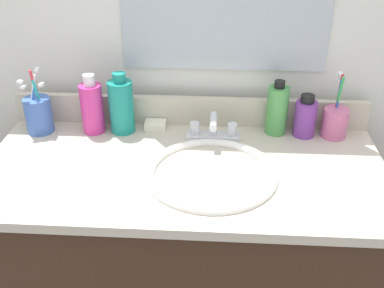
# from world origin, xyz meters

# --- Properties ---
(vanity_cabinet) EXTENTS (1.04, 0.48, 0.74)m
(vanity_cabinet) POSITION_xyz_m (0.00, 0.00, 0.37)
(vanity_cabinet) COLOR #382316
(vanity_cabinet) RESTS_ON ground_plane
(countertop) EXTENTS (1.08, 0.52, 0.03)m
(countertop) POSITION_xyz_m (0.00, 0.00, 0.75)
(countertop) COLOR beige
(countertop) RESTS_ON vanity_cabinet
(backsplash) EXTENTS (1.08, 0.02, 0.09)m
(backsplash) POSITION_xyz_m (0.00, 0.25, 0.81)
(backsplash) COLOR beige
(backsplash) RESTS_ON countertop
(back_wall) EXTENTS (2.18, 0.04, 1.30)m
(back_wall) POSITION_xyz_m (0.00, 0.31, 0.65)
(back_wall) COLOR silver
(back_wall) RESTS_ON ground_plane
(sink_basin) EXTENTS (0.35, 0.35, 0.11)m
(sink_basin) POSITION_xyz_m (0.08, -0.04, 0.73)
(sink_basin) COLOR white
(sink_basin) RESTS_ON countertop
(faucet) EXTENTS (0.16, 0.10, 0.08)m
(faucet) POSITION_xyz_m (0.08, 0.16, 0.79)
(faucet) COLOR silver
(faucet) RESTS_ON countertop
(bottle_mouthwash_teal) EXTENTS (0.07, 0.07, 0.19)m
(bottle_mouthwash_teal) POSITION_xyz_m (-0.20, 0.19, 0.85)
(bottle_mouthwash_teal) COLOR teal
(bottle_mouthwash_teal) RESTS_ON countertop
(bottle_soap_pink) EXTENTS (0.07, 0.07, 0.18)m
(bottle_soap_pink) POSITION_xyz_m (-0.29, 0.19, 0.84)
(bottle_soap_pink) COLOR #D8338C
(bottle_soap_pink) RESTS_ON countertop
(bottle_toner_green) EXTENTS (0.06, 0.06, 0.17)m
(bottle_toner_green) POSITION_xyz_m (0.26, 0.21, 0.84)
(bottle_toner_green) COLOR #4C9E4C
(bottle_toner_green) RESTS_ON countertop
(bottle_cream_purple) EXTENTS (0.06, 0.06, 0.13)m
(bottle_cream_purple) POSITION_xyz_m (0.34, 0.20, 0.82)
(bottle_cream_purple) COLOR #7A3899
(bottle_cream_purple) RESTS_ON countertop
(cup_pink) EXTENTS (0.07, 0.09, 0.19)m
(cup_pink) POSITION_xyz_m (0.43, 0.20, 0.81)
(cup_pink) COLOR #D16693
(cup_pink) RESTS_ON countertop
(cup_blue_plastic) EXTENTS (0.08, 0.08, 0.20)m
(cup_blue_plastic) POSITION_xyz_m (-0.45, 0.17, 0.82)
(cup_blue_plastic) COLOR #3F66B7
(cup_blue_plastic) RESTS_ON countertop
(soap_bar) EXTENTS (0.06, 0.04, 0.02)m
(soap_bar) POSITION_xyz_m (-0.10, 0.21, 0.77)
(soap_bar) COLOR white
(soap_bar) RESTS_ON countertop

